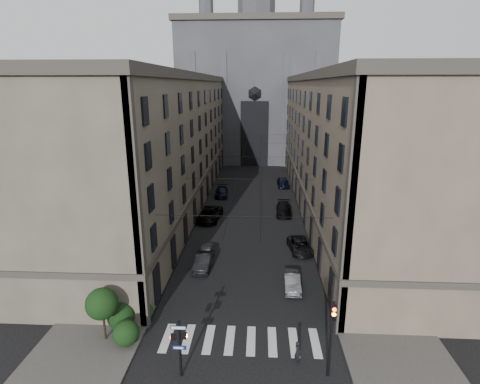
% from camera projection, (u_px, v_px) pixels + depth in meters
% --- Properties ---
extents(sidewalk_left, '(7.00, 80.00, 0.15)m').
position_uv_depth(sidewalk_left, '(182.00, 203.00, 56.68)').
color(sidewalk_left, '#383533').
rests_on(sidewalk_left, ground).
extents(sidewalk_right, '(7.00, 80.00, 0.15)m').
position_uv_depth(sidewalk_right, '(321.00, 205.00, 55.62)').
color(sidewalk_right, '#383533').
rests_on(sidewalk_right, ground).
extents(zebra_crossing, '(11.00, 3.20, 0.01)m').
position_uv_depth(zebra_crossing, '(240.00, 340.00, 26.43)').
color(zebra_crossing, beige).
rests_on(zebra_crossing, ground).
extents(building_left, '(13.60, 60.60, 18.85)m').
position_uv_depth(building_left, '(159.00, 142.00, 54.26)').
color(building_left, '#4A4339').
rests_on(building_left, ground).
extents(building_right, '(13.60, 60.60, 18.85)m').
position_uv_depth(building_right, '(346.00, 144.00, 52.91)').
color(building_right, brown).
rests_on(building_right, ground).
extents(gothic_tower, '(35.00, 23.00, 58.00)m').
position_uv_depth(gothic_tower, '(256.00, 83.00, 88.62)').
color(gothic_tower, '#2D2D33').
rests_on(gothic_tower, ground).
extents(pedestrian_signal_left, '(1.02, 0.38, 4.00)m').
position_uv_depth(pedestrian_signal_left, '(180.00, 344.00, 22.60)').
color(pedestrian_signal_left, black).
rests_on(pedestrian_signal_left, ground).
extents(traffic_light_right, '(0.34, 0.50, 5.20)m').
position_uv_depth(traffic_light_right, '(332.00, 331.00, 22.28)').
color(traffic_light_right, black).
rests_on(traffic_light_right, ground).
extents(shrub_cluster, '(3.90, 4.40, 3.90)m').
position_uv_depth(shrub_cluster, '(117.00, 314.00, 26.37)').
color(shrub_cluster, black).
rests_on(shrub_cluster, sidewalk_left).
extents(tram_wires, '(14.00, 60.00, 0.43)m').
position_uv_depth(tram_wires, '(251.00, 158.00, 53.81)').
color(tram_wires, black).
rests_on(tram_wires, ground).
extents(car_left_near, '(1.78, 4.05, 1.36)m').
position_uv_depth(car_left_near, '(206.00, 254.00, 38.32)').
color(car_left_near, slate).
rests_on(car_left_near, ground).
extents(car_left_midnear, '(1.60, 4.29, 1.40)m').
position_uv_depth(car_left_midnear, '(203.00, 261.00, 36.66)').
color(car_left_midnear, black).
rests_on(car_left_midnear, ground).
extents(car_left_midfar, '(3.28, 6.01, 1.60)m').
position_uv_depth(car_left_midfar, '(210.00, 214.00, 49.72)').
color(car_left_midfar, black).
rests_on(car_left_midfar, ground).
extents(car_left_far, '(2.27, 4.99, 1.42)m').
position_uv_depth(car_left_far, '(222.00, 192.00, 60.40)').
color(car_left_far, black).
rests_on(car_left_far, ground).
extents(car_right_near, '(1.39, 3.95, 1.30)m').
position_uv_depth(car_right_near, '(292.00, 282.00, 33.01)').
color(car_right_near, slate).
rests_on(car_right_near, ground).
extents(car_right_midnear, '(2.75, 4.93, 1.30)m').
position_uv_depth(car_right_midnear, '(300.00, 246.00, 40.31)').
color(car_right_midnear, black).
rests_on(car_right_midnear, ground).
extents(car_right_midfar, '(2.28, 5.19, 1.48)m').
position_uv_depth(car_right_midfar, '(284.00, 209.00, 51.85)').
color(car_right_midfar, black).
rests_on(car_right_midfar, ground).
extents(car_right_far, '(2.05, 4.79, 1.61)m').
position_uv_depth(car_right_far, '(283.00, 182.00, 65.86)').
color(car_right_far, black).
rests_on(car_right_far, ground).
extents(pedestrian, '(0.58, 0.69, 1.61)m').
position_uv_depth(pedestrian, '(298.00, 352.00, 24.10)').
color(pedestrian, black).
rests_on(pedestrian, ground).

